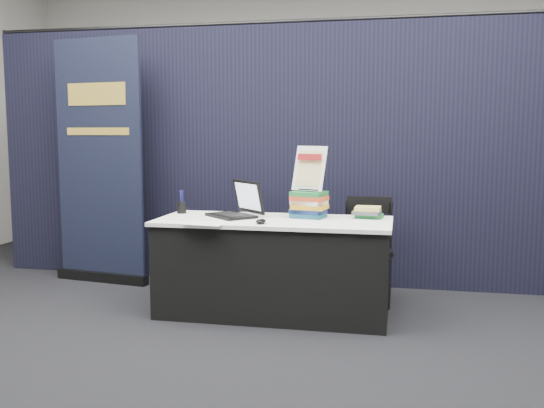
{
  "coord_description": "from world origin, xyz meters",
  "views": [
    {
      "loc": [
        0.94,
        -3.97,
        1.41
      ],
      "look_at": [
        -0.01,
        0.55,
        0.87
      ],
      "focal_mm": 40.0,
      "sensor_mm": 36.0,
      "label": 1
    }
  ],
  "objects_px": {
    "laptop": "(233,208)",
    "info_sign": "(310,169)",
    "stacking_chair": "(367,244)",
    "display_table": "(274,267)",
    "book_stack_short": "(368,212)",
    "pullup_banner": "(100,176)",
    "book_stack_tall": "(309,205)"
  },
  "relations": [
    {
      "from": "display_table",
      "to": "stacking_chair",
      "type": "xyz_separation_m",
      "value": [
        0.69,
        0.53,
        0.11
      ]
    },
    {
      "from": "laptop",
      "to": "book_stack_short",
      "type": "height_order",
      "value": "laptop"
    },
    {
      "from": "stacking_chair",
      "to": "laptop",
      "type": "bearing_deg",
      "value": -165.37
    },
    {
      "from": "laptop",
      "to": "info_sign",
      "type": "bearing_deg",
      "value": 50.56
    },
    {
      "from": "info_sign",
      "to": "book_stack_short",
      "type": "bearing_deg",
      "value": 27.55
    },
    {
      "from": "stacking_chair",
      "to": "info_sign",
      "type": "bearing_deg",
      "value": -148.83
    },
    {
      "from": "book_stack_short",
      "to": "info_sign",
      "type": "xyz_separation_m",
      "value": [
        -0.46,
        -0.05,
        0.34
      ]
    },
    {
      "from": "laptop",
      "to": "info_sign",
      "type": "height_order",
      "value": "info_sign"
    },
    {
      "from": "pullup_banner",
      "to": "stacking_chair",
      "type": "relative_size",
      "value": 2.62
    },
    {
      "from": "laptop",
      "to": "book_stack_short",
      "type": "distance_m",
      "value": 1.07
    },
    {
      "from": "book_stack_short",
      "to": "pullup_banner",
      "type": "bearing_deg",
      "value": 169.36
    },
    {
      "from": "laptop",
      "to": "display_table",
      "type": "bearing_deg",
      "value": 27.89
    },
    {
      "from": "info_sign",
      "to": "pullup_banner",
      "type": "height_order",
      "value": "pullup_banner"
    },
    {
      "from": "info_sign",
      "to": "stacking_chair",
      "type": "distance_m",
      "value": 0.86
    },
    {
      "from": "book_stack_short",
      "to": "book_stack_tall",
      "type": "bearing_deg",
      "value": -170.42
    },
    {
      "from": "info_sign",
      "to": "pullup_banner",
      "type": "xyz_separation_m",
      "value": [
        -2.07,
        0.52,
        -0.12
      ]
    },
    {
      "from": "display_table",
      "to": "book_stack_tall",
      "type": "distance_m",
      "value": 0.56
    },
    {
      "from": "laptop",
      "to": "info_sign",
      "type": "relative_size",
      "value": 1.42
    },
    {
      "from": "display_table",
      "to": "info_sign",
      "type": "bearing_deg",
      "value": 34.67
    },
    {
      "from": "book_stack_tall",
      "to": "book_stack_short",
      "type": "relative_size",
      "value": 1.34
    },
    {
      "from": "laptop",
      "to": "stacking_chair",
      "type": "bearing_deg",
      "value": 65.95
    },
    {
      "from": "book_stack_tall",
      "to": "book_stack_short",
      "type": "bearing_deg",
      "value": 9.58
    },
    {
      "from": "pullup_banner",
      "to": "book_stack_short",
      "type": "bearing_deg",
      "value": -2.32
    },
    {
      "from": "info_sign",
      "to": "stacking_chair",
      "type": "xyz_separation_m",
      "value": [
        0.44,
        0.36,
        -0.65
      ]
    },
    {
      "from": "book_stack_tall",
      "to": "book_stack_short",
      "type": "distance_m",
      "value": 0.47
    },
    {
      "from": "book_stack_short",
      "to": "info_sign",
      "type": "bearing_deg",
      "value": -174.18
    },
    {
      "from": "display_table",
      "to": "book_stack_tall",
      "type": "relative_size",
      "value": 6.07
    },
    {
      "from": "display_table",
      "to": "info_sign",
      "type": "xyz_separation_m",
      "value": [
        0.25,
        0.17,
        0.75
      ]
    },
    {
      "from": "laptop",
      "to": "pullup_banner",
      "type": "distance_m",
      "value": 1.59
    },
    {
      "from": "pullup_banner",
      "to": "stacking_chair",
      "type": "height_order",
      "value": "pullup_banner"
    },
    {
      "from": "book_stack_short",
      "to": "stacking_chair",
      "type": "xyz_separation_m",
      "value": [
        -0.01,
        0.31,
        -0.31
      ]
    },
    {
      "from": "laptop",
      "to": "book_stack_tall",
      "type": "height_order",
      "value": "laptop"
    }
  ]
}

